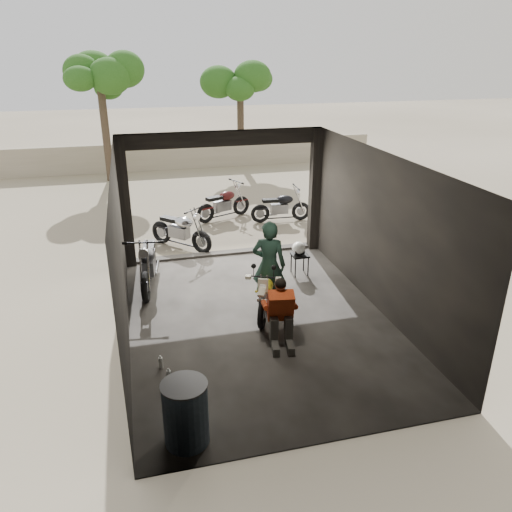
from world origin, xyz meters
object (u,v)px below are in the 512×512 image
outside_bike_c (281,204)px  oil_drum (186,414)px  main_bike (267,290)px  sign_post (349,178)px  outside_bike_b (224,201)px  rider (269,265)px  left_bike (148,260)px  helmet (299,248)px  mechanic (281,316)px  outside_bike_a (180,227)px  stool (300,257)px

outside_bike_c → oil_drum: 9.61m
main_bike → sign_post: size_ratio=0.66×
outside_bike_b → rider: size_ratio=0.91×
left_bike → oil_drum: (0.22, -5.07, -0.18)m
helmet → oil_drum: bearing=-143.1°
main_bike → oil_drum: bearing=-98.1°
oil_drum → outside_bike_c: bearing=65.5°
outside_bike_c → mechanic: size_ratio=1.36×
rider → helmet: (1.11, 1.38, -0.27)m
main_bike → sign_post: 5.61m
main_bike → sign_post: (3.56, 4.21, 1.08)m
mechanic → helmet: 3.13m
outside_bike_a → oil_drum: bearing=-139.1°
outside_bike_b → helmet: 4.67m
mechanic → outside_bike_b: bearing=96.4°
stool → helmet: size_ratio=1.59×
outside_bike_c → rider: rider is taller
left_bike → rider: bearing=-25.9°
left_bike → main_bike: bearing=-31.5°
outside_bike_c → oil_drum: outside_bike_c is taller
helmet → sign_post: (2.33, 2.57, 0.93)m
main_bike → helmet: bearing=77.1°
stool → mechanic: bearing=-115.0°
mechanic → outside_bike_c: bearing=82.4°
outside_bike_a → outside_bike_c: size_ratio=1.08×
outside_bike_b → helmet: bearing=167.2°
outside_bike_c → stool: size_ratio=3.12×
outside_bike_c → sign_post: bearing=-127.0°
outside_bike_a → outside_bike_b: bearing=10.7°
outside_bike_a → mechanic: (1.21, -5.25, 0.00)m
outside_bike_a → helmet: bearing=-87.0°
mechanic → main_bike: bearing=96.2°
mechanic → sign_post: (3.62, 5.42, 1.00)m
helmet → rider: bearing=-148.3°
main_bike → stool: size_ratio=2.99×
outside_bike_b → stool: (0.94, -4.62, -0.13)m
outside_bike_c → stool: outside_bike_c is taller
helmet → mechanic: bearing=-133.7°
left_bike → oil_drum: 5.08m
sign_post → outside_bike_c: bearing=122.6°
outside_bike_b → oil_drum: bearing=142.2°
rider → helmet: 1.79m
outside_bike_a → sign_post: (4.83, 0.18, 1.01)m
outside_bike_a → stool: size_ratio=3.38×
outside_bike_b → rider: bearing=154.1°
outside_bike_c → oil_drum: (-3.98, -8.75, -0.08)m
outside_bike_c → outside_bike_b: bearing=70.1°
main_bike → left_bike: left_bike is taller
outside_bike_c → sign_post: (1.58, -1.32, 1.05)m
outside_bike_c → rider: bearing=163.3°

